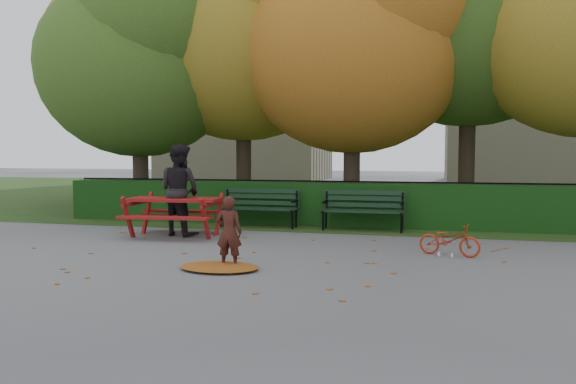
% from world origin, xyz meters
% --- Properties ---
extents(ground, '(90.00, 90.00, 0.00)m').
position_xyz_m(ground, '(0.00, 0.00, 0.00)').
color(ground, gray).
rests_on(ground, ground).
extents(grass_strip, '(90.00, 90.00, 0.00)m').
position_xyz_m(grass_strip, '(0.00, 14.00, 0.01)').
color(grass_strip, '#1F3512').
rests_on(grass_strip, ground).
extents(building_left, '(10.00, 7.00, 15.00)m').
position_xyz_m(building_left, '(-9.00, 26.00, 7.50)').
color(building_left, tan).
rests_on(building_left, ground).
extents(building_right, '(9.00, 6.00, 12.00)m').
position_xyz_m(building_right, '(8.00, 28.00, 6.00)').
color(building_right, tan).
rests_on(building_right, ground).
extents(hedge, '(13.00, 0.90, 1.00)m').
position_xyz_m(hedge, '(0.00, 4.50, 0.50)').
color(hedge, black).
rests_on(hedge, ground).
extents(iron_fence, '(14.00, 0.04, 1.02)m').
position_xyz_m(iron_fence, '(0.00, 5.30, 0.54)').
color(iron_fence, black).
rests_on(iron_fence, ground).
extents(tree_a, '(5.88, 5.60, 7.48)m').
position_xyz_m(tree_a, '(-5.19, 5.58, 4.52)').
color(tree_a, '#31221B').
rests_on(tree_a, ground).
extents(tree_b, '(6.72, 6.40, 8.79)m').
position_xyz_m(tree_b, '(-2.44, 6.75, 5.40)').
color(tree_b, '#31221B').
rests_on(tree_b, ground).
extents(tree_c, '(6.30, 6.00, 8.00)m').
position_xyz_m(tree_c, '(0.83, 5.96, 4.82)').
color(tree_c, '#31221B').
rests_on(tree_c, ground).
extents(tree_f, '(6.93, 6.60, 9.19)m').
position_xyz_m(tree_f, '(-7.13, 9.24, 5.69)').
color(tree_f, '#31221B').
rests_on(tree_f, ground).
extents(bench_left, '(1.80, 0.57, 0.88)m').
position_xyz_m(bench_left, '(-1.30, 3.70, 0.52)').
color(bench_left, black).
rests_on(bench_left, ground).
extents(bench_right, '(1.80, 0.57, 0.88)m').
position_xyz_m(bench_right, '(1.10, 3.70, 0.52)').
color(bench_right, black).
rests_on(bench_right, ground).
extents(picnic_table, '(1.97, 1.64, 0.91)m').
position_xyz_m(picnic_table, '(-2.57, 1.86, 0.62)').
color(picnic_table, maroon).
rests_on(picnic_table, ground).
extents(leaf_pile, '(1.29, 0.97, 0.08)m').
position_xyz_m(leaf_pile, '(-0.47, -1.04, 0.04)').
color(leaf_pile, maroon).
rests_on(leaf_pile, ground).
extents(leaf_scatter, '(9.00, 5.70, 0.01)m').
position_xyz_m(leaf_scatter, '(0.00, 0.30, 0.01)').
color(leaf_scatter, maroon).
rests_on(leaf_scatter, ground).
extents(child, '(0.41, 0.28, 1.08)m').
position_xyz_m(child, '(-0.37, -0.88, 0.54)').
color(child, '#3E1A14').
rests_on(child, ground).
extents(adult, '(1.10, 0.97, 1.90)m').
position_xyz_m(adult, '(-2.53, 2.01, 0.95)').
color(adult, black).
rests_on(adult, ground).
extents(bicycle, '(1.08, 0.65, 0.54)m').
position_xyz_m(bicycle, '(2.86, 0.97, 0.27)').
color(bicycle, '#AA260F').
rests_on(bicycle, ground).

